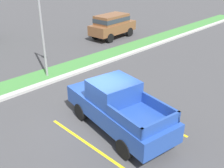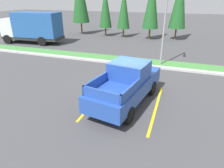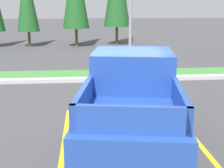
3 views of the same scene
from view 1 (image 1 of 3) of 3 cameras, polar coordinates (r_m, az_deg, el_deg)
The scene contains 8 objects.
ground_plane at distance 11.48m, azimuth -3.08°, elevation -8.44°, with size 120.00×120.00×0.00m, color #424244.
parking_line_near at distance 10.24m, azimuth -4.87°, elevation -13.28°, with size 0.12×4.80×0.01m, color yellow.
parking_line_far at distance 12.08m, azimuth 6.37°, elevation -6.67°, with size 0.12×4.80×0.01m, color yellow.
curb_strip at distance 15.07m, azimuth -16.07°, elevation -0.41°, with size 56.00×0.40×0.15m, color #B2B2AD.
grass_median at distance 15.98m, azimuth -18.05°, elevation 0.66°, with size 56.00×1.80×0.06m, color #42843D.
pickup_truck_main at distance 10.56m, azimuth 1.16°, elevation -5.02°, with size 2.73×5.46×2.10m.
suv_distant at distance 23.88m, azimuth 0.07°, elevation 12.99°, with size 4.73×2.23×2.10m.
street_light at distance 15.13m, azimuth -15.24°, elevation 15.02°, with size 0.24×1.49×6.66m.
Camera 1 is at (-6.34, -7.12, 6.40)m, focal length 41.60 mm.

